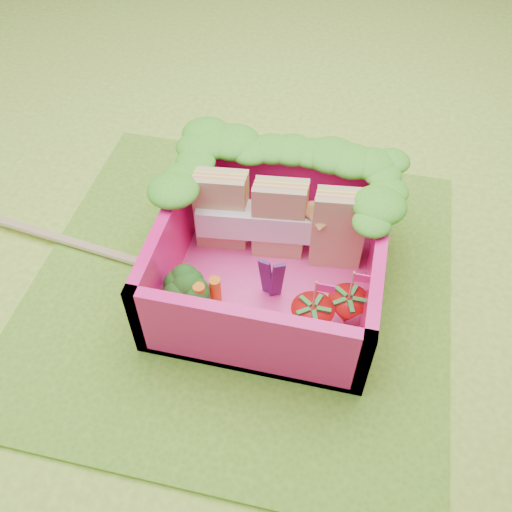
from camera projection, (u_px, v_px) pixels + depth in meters
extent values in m
plane|color=#85B131|center=(241.00, 286.00, 3.65)|extent=(14.00, 14.00, 0.00)
cube|color=#5E9A22|center=(241.00, 285.00, 3.63)|extent=(2.60, 2.60, 0.03)
cube|color=#FF419F|center=(270.00, 282.00, 3.60)|extent=(1.30, 1.30, 0.05)
cube|color=#FF157C|center=(290.00, 188.00, 3.80)|extent=(1.30, 0.07, 0.55)
cube|color=#FF157C|center=(247.00, 342.00, 3.02)|extent=(1.30, 0.07, 0.55)
cube|color=#FF157C|center=(173.00, 239.00, 3.50)|extent=(0.07, 1.30, 0.55)
cube|color=#FF157C|center=(374.00, 274.00, 3.32)|extent=(0.07, 1.30, 0.55)
ellipsoid|color=#35931A|center=(213.00, 140.00, 3.60)|extent=(0.30, 0.30, 0.11)
ellipsoid|color=#35931A|center=(233.00, 143.00, 3.58)|extent=(0.30, 0.30, 0.11)
ellipsoid|color=#35931A|center=(252.00, 146.00, 3.56)|extent=(0.30, 0.30, 0.11)
ellipsoid|color=#35931A|center=(271.00, 149.00, 3.55)|extent=(0.30, 0.30, 0.11)
ellipsoid|color=#35931A|center=(291.00, 152.00, 3.53)|extent=(0.30, 0.30, 0.11)
ellipsoid|color=#35931A|center=(311.00, 155.00, 3.51)|extent=(0.30, 0.30, 0.11)
ellipsoid|color=#35931A|center=(331.00, 158.00, 3.49)|extent=(0.30, 0.30, 0.11)
ellipsoid|color=#35931A|center=(352.00, 160.00, 3.47)|extent=(0.30, 0.30, 0.11)
ellipsoid|color=#35931A|center=(372.00, 163.00, 3.45)|extent=(0.30, 0.30, 0.11)
ellipsoid|color=#35931A|center=(178.00, 189.00, 3.31)|extent=(0.27, 0.27, 0.10)
ellipsoid|color=#35931A|center=(185.00, 173.00, 3.40)|extent=(0.27, 0.27, 0.10)
ellipsoid|color=#35931A|center=(192.00, 159.00, 3.48)|extent=(0.27, 0.27, 0.10)
ellipsoid|color=#35931A|center=(199.00, 145.00, 3.57)|extent=(0.27, 0.27, 0.10)
ellipsoid|color=#35931A|center=(205.00, 131.00, 3.66)|extent=(0.27, 0.27, 0.10)
ellipsoid|color=#35931A|center=(379.00, 221.00, 3.14)|extent=(0.27, 0.27, 0.10)
ellipsoid|color=#35931A|center=(381.00, 204.00, 3.23)|extent=(0.27, 0.27, 0.10)
ellipsoid|color=#35931A|center=(383.00, 187.00, 3.32)|extent=(0.27, 0.27, 0.10)
ellipsoid|color=#35931A|center=(385.00, 172.00, 3.41)|extent=(0.27, 0.27, 0.10)
ellipsoid|color=#35931A|center=(386.00, 157.00, 3.49)|extent=(0.27, 0.27, 0.10)
cube|color=tan|center=(222.00, 210.00, 3.58)|extent=(0.34, 0.19, 0.57)
cube|color=tan|center=(279.00, 219.00, 3.53)|extent=(0.34, 0.19, 0.57)
cube|color=tan|center=(339.00, 229.00, 3.47)|extent=(0.34, 0.19, 0.57)
cube|color=white|center=(279.00, 222.00, 3.55)|extent=(1.04, 0.29, 0.20)
cylinder|color=#709D4C|center=(188.00, 301.00, 3.39)|extent=(0.12, 0.12, 0.13)
ellipsoid|color=#1A4713|center=(186.00, 289.00, 3.30)|extent=(0.32, 0.32, 0.12)
cylinder|color=orange|center=(200.00, 301.00, 3.30)|extent=(0.07, 0.07, 0.28)
cylinder|color=orange|center=(216.00, 292.00, 3.37)|extent=(0.07, 0.07, 0.24)
cube|color=#411855|center=(266.00, 277.00, 3.35)|extent=(0.07, 0.03, 0.38)
cube|color=#411855|center=(277.00, 280.00, 3.34)|extent=(0.07, 0.05, 0.38)
cone|color=red|center=(311.00, 321.00, 3.23)|extent=(0.25, 0.25, 0.25)
cylinder|color=tan|center=(315.00, 296.00, 3.05)|extent=(0.01, 0.01, 0.24)
cube|color=#EF2796|center=(325.00, 288.00, 2.98)|extent=(0.10, 0.01, 0.06)
cone|color=red|center=(346.00, 311.00, 3.28)|extent=(0.23, 0.23, 0.23)
cylinder|color=tan|center=(351.00, 286.00, 3.10)|extent=(0.01, 0.01, 0.24)
cube|color=#EF2796|center=(363.00, 278.00, 3.04)|extent=(0.10, 0.01, 0.06)
cube|color=#6AB438|center=(349.00, 300.00, 3.45)|extent=(0.33, 0.17, 0.05)
cube|color=#6AB438|center=(343.00, 334.00, 3.29)|extent=(0.32, 0.09, 0.05)
cube|color=#6AB438|center=(283.00, 328.00, 3.31)|extent=(0.27, 0.28, 0.05)
cube|color=tan|center=(102.00, 253.00, 3.76)|extent=(2.20, 0.33, 0.05)
cube|color=tan|center=(111.00, 252.00, 3.76)|extent=(2.20, 0.33, 0.05)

